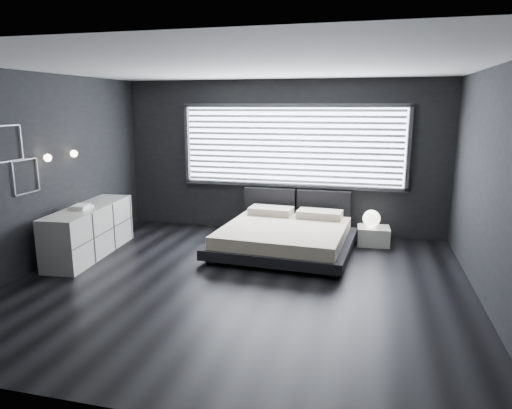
# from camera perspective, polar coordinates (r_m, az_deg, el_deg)

# --- Properties ---
(room) EXTENTS (6.04, 6.00, 2.80)m
(room) POSITION_cam_1_polar(r_m,az_deg,el_deg) (5.85, -2.05, 3.07)
(room) COLOR black
(room) RESTS_ON ground
(window) EXTENTS (4.14, 0.09, 1.52)m
(window) POSITION_cam_1_polar(r_m,az_deg,el_deg) (8.39, 4.47, 7.29)
(window) COLOR white
(window) RESTS_ON ground
(headboard) EXTENTS (1.96, 0.16, 0.52)m
(headboard) POSITION_cam_1_polar(r_m,az_deg,el_deg) (8.47, 5.07, 0.20)
(headboard) COLOR black
(headboard) RESTS_ON ground
(sconce_near) EXTENTS (0.18, 0.11, 0.11)m
(sconce_near) POSITION_cam_1_polar(r_m,az_deg,el_deg) (7.22, -24.60, 5.33)
(sconce_near) COLOR silver
(sconce_near) RESTS_ON ground
(sconce_far) EXTENTS (0.18, 0.11, 0.11)m
(sconce_far) POSITION_cam_1_polar(r_m,az_deg,el_deg) (7.69, -21.82, 5.92)
(sconce_far) COLOR silver
(sconce_far) RESTS_ON ground
(wall_art_upper) EXTENTS (0.01, 0.48, 0.48)m
(wall_art_upper) POSITION_cam_1_polar(r_m,az_deg,el_deg) (6.80, -28.55, 6.72)
(wall_art_upper) COLOR #47474C
(wall_art_upper) RESTS_ON ground
(wall_art_lower) EXTENTS (0.01, 0.48, 0.48)m
(wall_art_lower) POSITION_cam_1_polar(r_m,az_deg,el_deg) (7.03, -26.80, 3.16)
(wall_art_lower) COLOR #47474C
(wall_art_lower) RESTS_ON ground
(bed) EXTENTS (2.27, 2.17, 0.56)m
(bed) POSITION_cam_1_polar(r_m,az_deg,el_deg) (7.44, 3.61, -3.96)
(bed) COLOR black
(bed) RESTS_ON ground
(nightstand) EXTENTS (0.55, 0.47, 0.31)m
(nightstand) POSITION_cam_1_polar(r_m,az_deg,el_deg) (8.06, 14.45, -3.81)
(nightstand) COLOR beige
(nightstand) RESTS_ON ground
(orb_lamp) EXTENTS (0.29, 0.29, 0.29)m
(orb_lamp) POSITION_cam_1_polar(r_m,az_deg,el_deg) (7.99, 14.24, -1.71)
(orb_lamp) COLOR white
(orb_lamp) RESTS_ON nightstand
(dresser) EXTENTS (0.73, 2.01, 0.79)m
(dresser) POSITION_cam_1_polar(r_m,az_deg,el_deg) (7.70, -20.03, -3.09)
(dresser) COLOR beige
(dresser) RESTS_ON ground
(book_stack) EXTENTS (0.27, 0.35, 0.07)m
(book_stack) POSITION_cam_1_polar(r_m,az_deg,el_deg) (7.47, -21.05, -0.28)
(book_stack) COLOR white
(book_stack) RESTS_ON dresser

